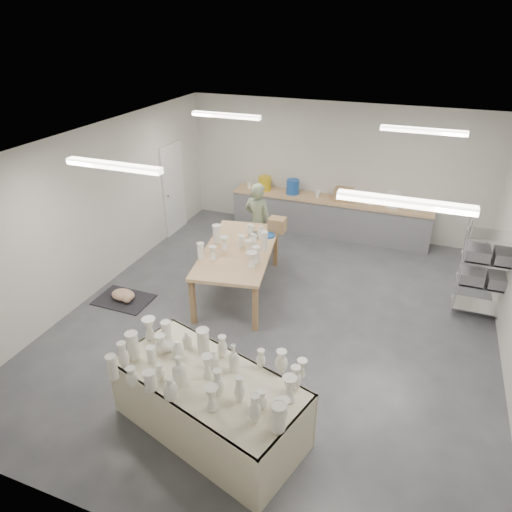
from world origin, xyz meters
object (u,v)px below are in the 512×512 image
at_px(potter, 258,222).
at_px(red_stool, 262,239).
at_px(drying_table, 209,400).
at_px(work_table, 243,248).

relative_size(potter, red_stool, 3.47).
bearing_deg(potter, red_stool, -79.98).
relative_size(drying_table, potter, 1.55).
xyz_separation_m(drying_table, work_table, (-0.86, 3.20, 0.43)).
distance_m(work_table, potter, 1.32).
bearing_deg(drying_table, red_stool, 119.39).
bearing_deg(drying_table, work_table, 121.91).
height_order(work_table, potter, potter).
height_order(drying_table, red_stool, drying_table).
bearing_deg(red_stool, work_table, -82.74).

